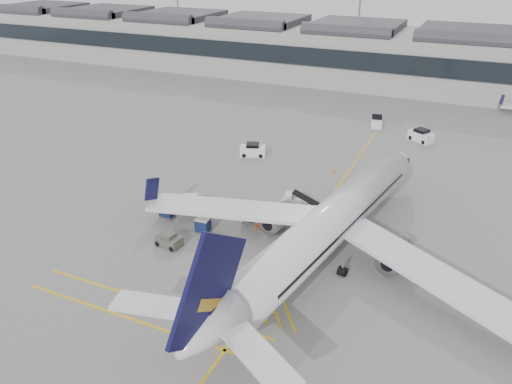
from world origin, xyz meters
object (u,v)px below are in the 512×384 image
at_px(airliner_main, 327,226).
at_px(baggage_cart_a, 251,213).
at_px(pushback_tug, 169,240).
at_px(belt_loader, 298,202).
at_px(ramp_agent_b, 261,223).
at_px(ramp_agent_a, 257,222).

bearing_deg(airliner_main, baggage_cart_a, 171.23).
height_order(airliner_main, pushback_tug, airliner_main).
xyz_separation_m(belt_loader, pushback_tug, (-8.80, -13.03, 0.07)).
bearing_deg(ramp_agent_b, belt_loader, -111.33).
relative_size(airliner_main, ramp_agent_a, 24.54).
xyz_separation_m(baggage_cart_a, pushback_tug, (-5.44, -7.72, -0.44)).
bearing_deg(ramp_agent_b, pushback_tug, 36.77).
height_order(airliner_main, ramp_agent_a, airliner_main).
bearing_deg(baggage_cart_a, airliner_main, -29.53).
bearing_deg(belt_loader, baggage_cart_a, -124.25).
xyz_separation_m(belt_loader, ramp_agent_a, (-2.11, -6.56, 0.30)).
height_order(belt_loader, ramp_agent_a, belt_loader).
xyz_separation_m(belt_loader, ramp_agent_b, (-1.74, -6.45, 0.21)).
bearing_deg(ramp_agent_a, airliner_main, -61.67).
distance_m(belt_loader, ramp_agent_a, 6.90).
bearing_deg(pushback_tug, baggage_cart_a, 62.45).
relative_size(belt_loader, pushback_tug, 1.74).
distance_m(airliner_main, ramp_agent_a, 8.59).
height_order(ramp_agent_a, ramp_agent_b, ramp_agent_a).
bearing_deg(baggage_cart_a, ramp_agent_a, -56.07).
height_order(airliner_main, baggage_cart_a, airliner_main).
distance_m(ramp_agent_a, pushback_tug, 9.30).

